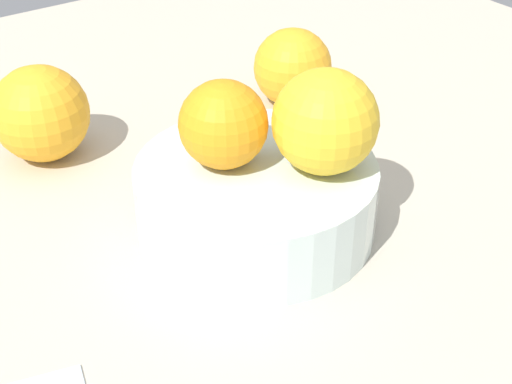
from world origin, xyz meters
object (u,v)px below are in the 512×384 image
(orange_in_bowl_0, at_px, (223,124))
(orange_in_bowl_1, at_px, (325,122))
(fruit_bowl, at_px, (256,200))
(orange_loose_1, at_px, (41,113))
(orange_loose_0, at_px, (293,67))

(orange_in_bowl_0, xyz_separation_m, orange_in_bowl_1, (0.05, -0.05, 0.01))
(fruit_bowl, xyz_separation_m, orange_in_bowl_0, (-0.02, 0.02, 0.06))
(fruit_bowl, distance_m, orange_loose_1, 0.22)
(fruit_bowl, relative_size, orange_in_bowl_0, 2.78)
(orange_in_bowl_1, xyz_separation_m, orange_loose_0, (0.11, 0.18, -0.06))
(fruit_bowl, bearing_deg, orange_loose_1, 113.74)
(fruit_bowl, height_order, orange_in_bowl_0, orange_in_bowl_0)
(orange_in_bowl_1, bearing_deg, orange_in_bowl_0, 139.30)
(orange_in_bowl_1, bearing_deg, orange_loose_1, 118.75)
(orange_loose_0, distance_m, orange_loose_1, 0.24)
(orange_in_bowl_0, bearing_deg, orange_loose_0, 38.45)
(fruit_bowl, xyz_separation_m, orange_loose_0, (0.15, 0.15, 0.01))
(fruit_bowl, height_order, orange_loose_1, orange_loose_1)
(fruit_bowl, bearing_deg, orange_in_bowl_1, -38.39)
(orange_loose_1, bearing_deg, orange_in_bowl_1, -61.25)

